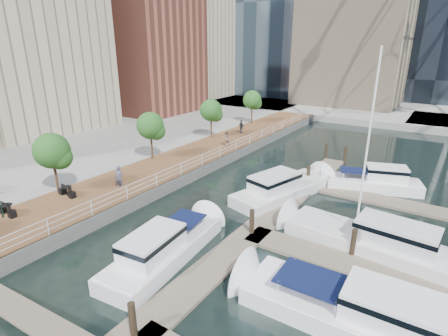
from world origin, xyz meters
TOP-DOWN VIEW (x-y plane):
  - ground at (0.00, 0.00)m, footprint 520.00×520.00m
  - boardwalk at (-9.00, 15.00)m, footprint 6.00×60.00m
  - seawall at (-6.00, 15.00)m, footprint 0.25×60.00m
  - land_inland at (-36.00, 15.00)m, footprint 48.00×90.00m
  - land_far at (0.00, 102.00)m, footprint 200.00×114.00m
  - railing at (-6.10, 15.00)m, footprint 0.10×60.00m
  - floating_docks at (7.97, 9.98)m, footprint 16.00×34.00m
  - midrise_condos at (-33.57, 26.82)m, footprint 19.00×67.00m
  - street_trees at (-11.40, 14.00)m, footprint 2.60×42.60m
  - yacht_foreground at (10.83, 3.78)m, footprint 11.73×3.30m
  - pedestrian_near at (-8.27, 7.19)m, footprint 0.77×0.67m
  - pedestrian_mid at (-7.92, 21.85)m, footprint 0.89×1.01m
  - pedestrian_far at (-9.56, 27.99)m, footprint 1.05×0.72m
  - moored_yachts at (9.00, 9.86)m, footprint 19.88×27.98m

SIDE VIEW (x-z plane):
  - ground at x=0.00m, z-range 0.00..0.00m
  - yacht_foreground at x=10.83m, z-range -1.07..1.07m
  - moored_yachts at x=9.00m, z-range -5.75..5.75m
  - floating_docks at x=7.97m, z-range -0.81..1.79m
  - boardwalk at x=-9.00m, z-range 0.00..1.00m
  - seawall at x=-6.00m, z-range 0.00..1.00m
  - land_inland at x=-36.00m, z-range 0.00..1.00m
  - land_far at x=0.00m, z-range 0.00..1.00m
  - railing at x=-6.10m, z-range 1.00..2.05m
  - pedestrian_far at x=-9.56m, z-range 1.00..2.65m
  - pedestrian_mid at x=-7.92m, z-range 1.00..2.72m
  - pedestrian_near at x=-8.27m, z-range 1.00..2.78m
  - street_trees at x=-11.40m, z-range 1.99..6.59m
  - midrise_condos at x=-33.57m, z-range -0.58..27.42m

